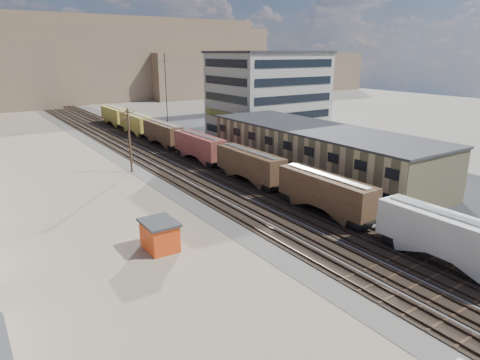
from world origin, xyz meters
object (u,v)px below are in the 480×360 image
parked_car_blue (291,143)px  freight_train (222,154)px  maintenance_shed (160,235)px  parked_car_white (440,191)px  utility_pole_north (130,139)px  parked_car_red (430,198)px

parked_car_blue → freight_train: bearing=177.6°
maintenance_shed → parked_car_blue: (40.62, 28.65, -0.68)m
parked_car_white → maintenance_shed: bearing=-156.7°
utility_pole_north → parked_car_blue: (33.18, 0.49, -4.51)m
freight_train → utility_pole_north: 14.51m
parked_car_red → freight_train: bearing=123.2°
utility_pole_north → parked_car_red: size_ratio=2.39×
utility_pole_north → freight_train: bearing=-30.6°
maintenance_shed → utility_pole_north: bearing=75.2°
utility_pole_north → parked_car_red: utility_pole_north is taller
freight_train → parked_car_blue: bearing=20.4°
utility_pole_north → parked_car_blue: utility_pole_north is taller
parked_car_red → parked_car_blue: bearing=85.1°
utility_pole_north → parked_car_red: 43.51m
maintenance_shed → parked_car_blue: 49.71m
parked_car_red → parked_car_white: parked_car_white is taller
utility_pole_north → parked_car_white: (29.57, -33.73, -4.56)m
utility_pole_north → parked_car_red: (25.88, -34.68, -4.58)m
parked_car_white → parked_car_blue: size_ratio=0.79×
maintenance_shed → parked_car_blue: bearing=35.2°
parked_car_red → parked_car_white: size_ratio=0.94×
parked_car_white → utility_pole_north: bearing=163.1°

